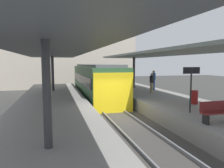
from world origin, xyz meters
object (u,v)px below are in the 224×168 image
platform_sign (191,79)px  commuter_train (96,81)px  passenger_mid_platform (152,82)px  passenger_near_bench (154,80)px  platform_bench (216,111)px  litter_bin (194,97)px

platform_sign → commuter_train: bearing=105.0°
commuter_train → passenger_mid_platform: (4.08, -3.30, 0.11)m
commuter_train → passenger_mid_platform: size_ratio=7.58×
passenger_near_bench → passenger_mid_platform: (-0.91, -1.46, -0.08)m
platform_bench → litter_bin: size_ratio=1.75×
platform_bench → passenger_mid_platform: 8.71m
litter_bin → passenger_mid_platform: bearing=92.5°
platform_bench → litter_bin: platform_bench is taller
litter_bin → passenger_near_bench: passenger_near_bench is taller
platform_bench → litter_bin: (1.67, 3.52, -0.06)m
platform_bench → platform_sign: bearing=87.3°
commuter_train → platform_sign: (2.71, -10.13, 0.90)m
commuter_train → passenger_near_bench: (4.99, -1.85, 0.19)m
passenger_near_bench → commuter_train: bearing=159.7°
litter_bin → passenger_near_bench: 6.57m
commuter_train → passenger_mid_platform: 5.25m
platform_sign → litter_bin: 2.67m
platform_bench → passenger_mid_platform: (1.45, 8.58, 0.37)m
commuter_train → litter_bin: commuter_train is taller
commuter_train → platform_sign: size_ratio=5.55×
commuter_train → platform_bench: 12.17m
commuter_train → platform_sign: 10.53m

